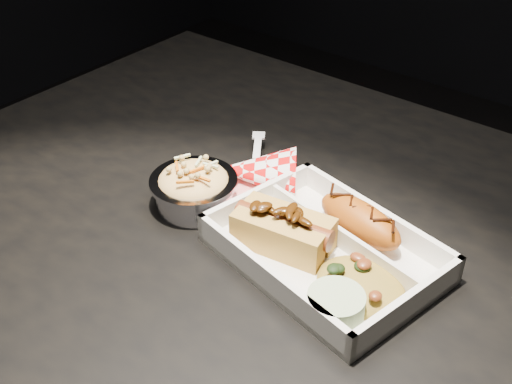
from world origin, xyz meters
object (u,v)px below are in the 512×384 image
(dining_table, at_px, (316,295))
(napkin_fork, at_px, (255,171))
(food_tray, at_px, (326,253))
(hotdog, at_px, (283,228))
(foil_coleslaw_cup, at_px, (194,186))
(fried_pastry, at_px, (360,221))

(dining_table, relative_size, napkin_fork, 7.51)
(food_tray, bearing_deg, hotdog, -149.23)
(hotdog, xyz_separation_m, foil_coleslaw_cup, (-0.14, 0.00, -0.00))
(fried_pastry, bearing_deg, hotdog, -130.36)
(dining_table, relative_size, hotdog, 9.79)
(foil_coleslaw_cup, relative_size, napkin_fork, 0.70)
(fried_pastry, bearing_deg, dining_table, -139.17)
(fried_pastry, height_order, hotdog, hotdog)
(hotdog, height_order, foil_coleslaw_cup, same)
(dining_table, relative_size, fried_pastry, 9.97)
(food_tray, relative_size, hotdog, 2.29)
(dining_table, bearing_deg, fried_pastry, 40.83)
(dining_table, height_order, hotdog, hotdog)
(food_tray, relative_size, foil_coleslaw_cup, 2.50)
(hotdog, relative_size, napkin_fork, 0.77)
(fried_pastry, relative_size, napkin_fork, 0.75)
(fried_pastry, height_order, napkin_fork, napkin_fork)
(dining_table, height_order, foil_coleslaw_cup, foil_coleslaw_cup)
(fried_pastry, height_order, foil_coleslaw_cup, foil_coleslaw_cup)
(food_tray, height_order, foil_coleslaw_cup, foil_coleslaw_cup)
(fried_pastry, bearing_deg, food_tray, -101.61)
(fried_pastry, xyz_separation_m, foil_coleslaw_cup, (-0.20, -0.07, 0.00))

